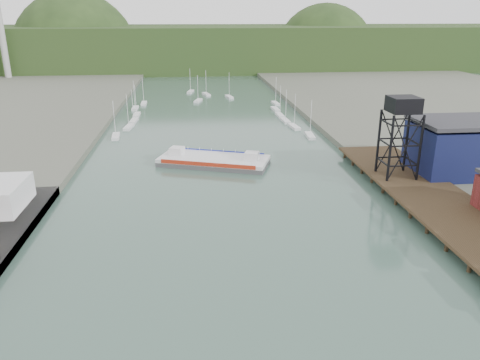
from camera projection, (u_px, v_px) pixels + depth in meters
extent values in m
cube|color=black|center=(436.00, 200.00, 83.24)|extent=(14.00, 70.00, 0.50)
cylinder|color=black|center=(403.00, 207.00, 83.02)|extent=(0.60, 0.60, 2.20)
cylinder|color=black|center=(467.00, 204.00, 84.19)|extent=(0.60, 0.60, 2.20)
cylinder|color=black|center=(390.00, 149.00, 89.87)|extent=(0.50, 0.50, 13.00)
cylinder|color=black|center=(420.00, 148.00, 90.45)|extent=(0.50, 0.50, 13.00)
cylinder|color=black|center=(379.00, 141.00, 95.49)|extent=(0.50, 0.50, 13.00)
cylinder|color=black|center=(407.00, 140.00, 96.08)|extent=(0.50, 0.50, 13.00)
cube|color=black|center=(404.00, 104.00, 90.30)|extent=(5.50, 5.50, 3.00)
cube|color=#0C1035|center=(463.00, 150.00, 96.99)|extent=(20.00, 14.00, 10.00)
cube|color=#2D2D33|center=(468.00, 122.00, 95.02)|extent=(20.50, 14.50, 0.80)
cube|color=silver|center=(116.00, 137.00, 132.70)|extent=(2.67, 7.65, 0.90)
cube|color=silver|center=(129.00, 127.00, 143.61)|extent=(2.81, 7.67, 0.90)
cube|color=silver|center=(134.00, 121.00, 151.98)|extent=(2.35, 7.59, 0.90)
cube|color=silver|center=(137.00, 115.00, 161.27)|extent=(2.01, 7.50, 0.90)
cube|color=silver|center=(135.00, 108.00, 172.57)|extent=(2.00, 7.50, 0.90)
cube|color=silver|center=(144.00, 103.00, 182.01)|extent=(2.16, 7.54, 0.90)
cube|color=silver|center=(310.00, 136.00, 133.49)|extent=(2.53, 7.62, 0.90)
cube|color=silver|center=(294.00, 127.00, 144.05)|extent=(2.76, 7.67, 0.90)
cube|color=silver|center=(285.00, 121.00, 152.18)|extent=(2.22, 7.56, 0.90)
cube|color=silver|center=(280.00, 115.00, 160.60)|extent=(2.18, 7.54, 0.90)
cube|color=silver|center=(275.00, 109.00, 171.04)|extent=(2.46, 7.61, 0.90)
cube|color=silver|center=(276.00, 103.00, 182.13)|extent=(2.48, 7.61, 0.90)
cube|color=silver|center=(198.00, 101.00, 187.66)|extent=(3.78, 7.76, 0.90)
cube|color=silver|center=(229.00, 97.00, 196.45)|extent=(3.31, 7.74, 0.90)
cube|color=silver|center=(206.00, 94.00, 203.03)|extent=(3.76, 7.76, 0.90)
cube|color=silver|center=(191.00, 92.00, 209.88)|extent=(3.40, 7.74, 0.90)
cylinder|color=#A4A49F|center=(0.00, 21.00, 238.46)|extent=(3.20, 3.20, 60.00)
cube|color=#1F3216|center=(198.00, 48.00, 315.32)|extent=(500.00, 120.00, 28.00)
sphere|color=#1F3216|center=(77.00, 55.00, 308.89)|extent=(80.00, 80.00, 80.00)
sphere|color=#1F3216|center=(324.00, 54.00, 335.45)|extent=(70.00, 70.00, 70.00)
cube|color=#48484B|center=(214.00, 163.00, 108.92)|extent=(26.90, 17.74, 1.00)
cube|color=silver|center=(214.00, 159.00, 108.62)|extent=(26.90, 17.74, 0.80)
cube|color=#AC2913|center=(207.00, 164.00, 103.92)|extent=(20.80, 7.45, 0.90)
cube|color=#162098|center=(220.00, 152.00, 113.18)|extent=(20.80, 7.45, 0.90)
cube|color=silver|center=(177.00, 151.00, 110.20)|extent=(3.83, 3.83, 2.00)
cube|color=silver|center=(252.00, 156.00, 106.24)|extent=(3.83, 3.83, 2.00)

